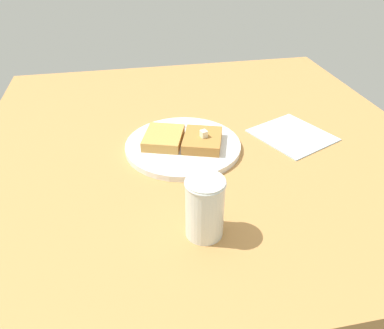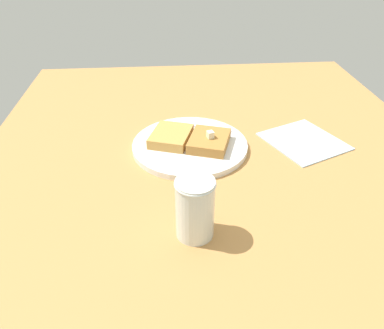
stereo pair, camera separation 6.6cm
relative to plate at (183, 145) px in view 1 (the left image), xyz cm
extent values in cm
cube|color=#B68046|center=(-4.79, -3.96, -2.00)|extent=(100.09, 100.09, 2.53)
cylinder|color=white|center=(0.00, 0.00, -0.09)|extent=(25.19, 25.19, 1.29)
torus|color=brown|center=(0.00, 0.00, 0.15)|extent=(25.19, 25.19, 0.80)
cube|color=#B07837|center=(-4.05, 1.35, 1.63)|extent=(10.61, 11.75, 2.17)
cube|color=#CB9548|center=(4.05, -1.35, 1.63)|extent=(10.61, 11.75, 2.17)
cube|color=#F1E8CA|center=(-4.22, 1.72, 3.44)|extent=(1.65, 1.75, 1.44)
cube|color=silver|center=(0.30, -8.45, 0.73)|extent=(9.36, 5.25, 0.36)
cube|color=silver|center=(-5.43, -5.61, 0.73)|extent=(3.49, 3.22, 0.36)
cube|color=silver|center=(-8.49, -5.01, 0.73)|extent=(3.01, 1.71, 0.36)
cube|color=silver|center=(-8.24, -4.52, 0.73)|extent=(3.01, 1.71, 0.36)
cube|color=silver|center=(-8.00, -4.03, 0.73)|extent=(3.01, 1.71, 0.36)
cube|color=silver|center=(-7.75, -3.53, 0.73)|extent=(3.01, 1.71, 0.36)
cylinder|color=#59260D|center=(1.20, 26.45, 2.43)|extent=(5.58, 5.58, 6.34)
cylinder|color=silver|center=(1.20, 26.45, 4.49)|extent=(6.07, 6.07, 10.45)
torus|color=silver|center=(1.20, 26.45, 9.26)|extent=(6.32, 6.32, 0.50)
cube|color=silver|center=(-25.93, -0.65, -0.59)|extent=(20.21, 20.68, 0.30)
camera|label=1|loc=(11.67, 69.43, 42.24)|focal=35.00mm
camera|label=2|loc=(5.18, 70.32, 42.24)|focal=35.00mm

